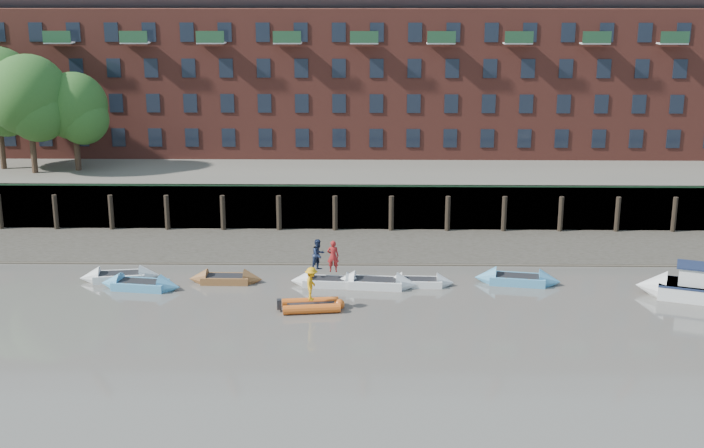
{
  "coord_description": "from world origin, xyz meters",
  "views": [
    {
      "loc": [
        0.18,
        -38.83,
        17.05
      ],
      "look_at": [
        -0.64,
        12.0,
        3.2
      ],
      "focal_mm": 45.0,
      "sensor_mm": 36.0,
      "label": 1
    }
  ],
  "objects_px": {
    "rowboat_1": "(140,285)",
    "person_rower_a": "(333,256)",
    "rowboat_5": "(419,282)",
    "rowboat_0": "(120,277)",
    "person_rib_crew": "(312,284)",
    "rowboat_2": "(226,279)",
    "motor_launch": "(686,287)",
    "rib_tender": "(314,305)",
    "rowboat_4": "(376,283)",
    "person_rower_b": "(318,255)",
    "rowboat_6": "(517,279)",
    "rowboat_3": "(328,282)"
  },
  "relations": [
    {
      "from": "rowboat_3",
      "to": "motor_launch",
      "type": "xyz_separation_m",
      "value": [
        20.2,
        -1.8,
        0.42
      ]
    },
    {
      "from": "person_rower_b",
      "to": "rowboat_4",
      "type": "bearing_deg",
      "value": -55.54
    },
    {
      "from": "person_rower_a",
      "to": "person_rower_b",
      "type": "distance_m",
      "value": 0.91
    },
    {
      "from": "rowboat_4",
      "to": "person_rower_a",
      "type": "xyz_separation_m",
      "value": [
        -2.48,
        0.25,
        1.55
      ]
    },
    {
      "from": "rowboat_5",
      "to": "rowboat_6",
      "type": "relative_size",
      "value": 0.8
    },
    {
      "from": "rowboat_4",
      "to": "person_rower_b",
      "type": "relative_size",
      "value": 2.67
    },
    {
      "from": "rowboat_5",
      "to": "person_rower_b",
      "type": "relative_size",
      "value": 2.2
    },
    {
      "from": "rowboat_2",
      "to": "person_rower_b",
      "type": "bearing_deg",
      "value": -0.68
    },
    {
      "from": "rowboat_2",
      "to": "rowboat_4",
      "type": "distance_m",
      "value": 8.89
    },
    {
      "from": "rowboat_4",
      "to": "motor_launch",
      "type": "bearing_deg",
      "value": 1.01
    },
    {
      "from": "rowboat_2",
      "to": "person_rib_crew",
      "type": "relative_size",
      "value": 2.37
    },
    {
      "from": "rowboat_0",
      "to": "rib_tender",
      "type": "bearing_deg",
      "value": -30.29
    },
    {
      "from": "person_rower_b",
      "to": "person_rib_crew",
      "type": "distance_m",
      "value": 4.26
    },
    {
      "from": "rowboat_6",
      "to": "person_rower_b",
      "type": "bearing_deg",
      "value": -169.49
    },
    {
      "from": "person_rower_b",
      "to": "rib_tender",
      "type": "bearing_deg",
      "value": -137.1
    },
    {
      "from": "rowboat_0",
      "to": "rowboat_6",
      "type": "xyz_separation_m",
      "value": [
        23.59,
        -0.22,
        0.02
      ]
    },
    {
      "from": "rowboat_1",
      "to": "person_rower_b",
      "type": "xyz_separation_m",
      "value": [
        10.28,
        1.06,
        1.55
      ]
    },
    {
      "from": "rowboat_1",
      "to": "person_rower_a",
      "type": "height_order",
      "value": "person_rower_a"
    },
    {
      "from": "rowboat_6",
      "to": "person_rib_crew",
      "type": "xyz_separation_m",
      "value": [
        -11.86,
        -4.47,
        1.21
      ]
    },
    {
      "from": "rowboat_1",
      "to": "rowboat_4",
      "type": "bearing_deg",
      "value": 10.78
    },
    {
      "from": "rowboat_3",
      "to": "rowboat_2",
      "type": "bearing_deg",
      "value": -179.1
    },
    {
      "from": "rowboat_1",
      "to": "person_rib_crew",
      "type": "xyz_separation_m",
      "value": [
        10.13,
        -3.18,
        1.22
      ]
    },
    {
      "from": "rowboat_4",
      "to": "rib_tender",
      "type": "distance_m",
      "value": 5.07
    },
    {
      "from": "rowboat_4",
      "to": "rowboat_0",
      "type": "bearing_deg",
      "value": -177.62
    },
    {
      "from": "rowboat_4",
      "to": "person_rib_crew",
      "type": "bearing_deg",
      "value": -127.31
    },
    {
      "from": "rowboat_3",
      "to": "rowboat_1",
      "type": "bearing_deg",
      "value": -171.07
    },
    {
      "from": "rowboat_5",
      "to": "person_rib_crew",
      "type": "relative_size",
      "value": 2.23
    },
    {
      "from": "rowboat_5",
      "to": "rowboat_1",
      "type": "bearing_deg",
      "value": -174.69
    },
    {
      "from": "rowboat_0",
      "to": "rowboat_2",
      "type": "xyz_separation_m",
      "value": [
        6.37,
        -0.3,
        -0.01
      ]
    },
    {
      "from": "rowboat_1",
      "to": "rowboat_4",
      "type": "distance_m",
      "value": 13.64
    },
    {
      "from": "rowboat_6",
      "to": "rowboat_5",
      "type": "bearing_deg",
      "value": -166.32
    },
    {
      "from": "rowboat_0",
      "to": "rowboat_1",
      "type": "relative_size",
      "value": 0.97
    },
    {
      "from": "rib_tender",
      "to": "rowboat_6",
      "type": "bearing_deg",
      "value": 13.28
    },
    {
      "from": "person_rower_b",
      "to": "person_rib_crew",
      "type": "xyz_separation_m",
      "value": [
        -0.15,
        -4.24,
        -0.32
      ]
    },
    {
      "from": "rowboat_4",
      "to": "rowboat_1",
      "type": "bearing_deg",
      "value": -171.73
    },
    {
      "from": "rowboat_0",
      "to": "rowboat_5",
      "type": "xyz_separation_m",
      "value": [
        17.8,
        -0.65,
        -0.03
      ]
    },
    {
      "from": "rowboat_3",
      "to": "person_rower_a",
      "type": "xyz_separation_m",
      "value": [
        0.32,
        -0.01,
        1.57
      ]
    },
    {
      "from": "rowboat_4",
      "to": "rowboat_5",
      "type": "distance_m",
      "value": 2.58
    },
    {
      "from": "motor_launch",
      "to": "person_rib_crew",
      "type": "bearing_deg",
      "value": 26.12
    },
    {
      "from": "rowboat_2",
      "to": "motor_launch",
      "type": "height_order",
      "value": "motor_launch"
    },
    {
      "from": "rowboat_5",
      "to": "rowboat_0",
      "type": "bearing_deg",
      "value": -179.8
    },
    {
      "from": "rowboat_2",
      "to": "rib_tender",
      "type": "relative_size",
      "value": 1.26
    },
    {
      "from": "rowboat_1",
      "to": "rowboat_6",
      "type": "xyz_separation_m",
      "value": [
        21.99,
        1.29,
        0.01
      ]
    },
    {
      "from": "rowboat_6",
      "to": "person_rib_crew",
      "type": "height_order",
      "value": "person_rib_crew"
    },
    {
      "from": "rowboat_0",
      "to": "person_rower_b",
      "type": "relative_size",
      "value": 2.56
    },
    {
      "from": "rowboat_3",
      "to": "rowboat_0",
      "type": "bearing_deg",
      "value": -178.53
    },
    {
      "from": "rowboat_5",
      "to": "person_rower_a",
      "type": "height_order",
      "value": "person_rower_a"
    },
    {
      "from": "rowboat_0",
      "to": "rowboat_6",
      "type": "height_order",
      "value": "rowboat_6"
    },
    {
      "from": "person_rower_b",
      "to": "rowboat_1",
      "type": "bearing_deg",
      "value": 139.43
    },
    {
      "from": "rowboat_3",
      "to": "person_rib_crew",
      "type": "height_order",
      "value": "person_rib_crew"
    }
  ]
}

